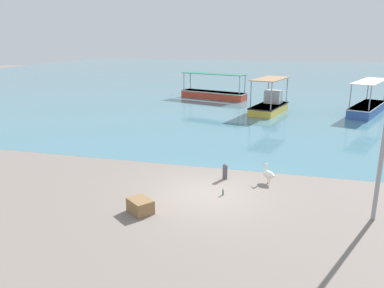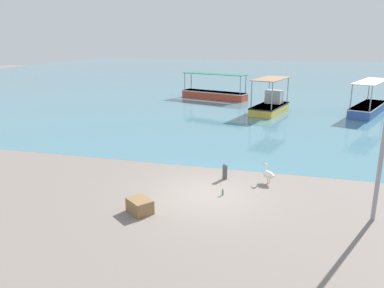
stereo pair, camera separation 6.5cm
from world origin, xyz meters
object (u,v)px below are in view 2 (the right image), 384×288
(fishing_boat_center, at_px, (270,105))
(fishing_boat_near_left, at_px, (368,107))
(pelican, at_px, (268,174))
(cargo_crate, at_px, (140,206))
(fishing_boat_far_left, at_px, (214,93))
(glass_bottle, at_px, (223,192))
(mooring_bollard, at_px, (225,171))

(fishing_boat_center, bearing_deg, fishing_boat_near_left, 10.71)
(fishing_boat_near_left, bearing_deg, pelican, -111.10)
(fishing_boat_center, relative_size, cargo_crate, 5.83)
(fishing_boat_far_left, distance_m, glass_bottle, 23.84)
(fishing_boat_center, distance_m, cargo_crate, 19.69)
(pelican, height_order, cargo_crate, pelican)
(fishing_boat_center, bearing_deg, pelican, -86.66)
(fishing_boat_center, distance_m, glass_bottle, 17.30)
(fishing_boat_center, relative_size, glass_bottle, 18.46)
(fishing_boat_center, xyz_separation_m, pelican, (0.91, -15.56, -0.25))
(pelican, xyz_separation_m, glass_bottle, (-1.57, -1.71, -0.27))
(fishing_boat_near_left, height_order, cargo_crate, fishing_boat_near_left)
(mooring_bollard, bearing_deg, fishing_boat_center, 86.76)
(fishing_boat_far_left, relative_size, fishing_boat_center, 1.37)
(pelican, relative_size, glass_bottle, 2.96)
(fishing_boat_far_left, bearing_deg, mooring_bollard, -77.09)
(fishing_boat_near_left, bearing_deg, fishing_boat_center, -169.29)
(pelican, bearing_deg, mooring_bollard, -179.46)
(fishing_boat_center, distance_m, pelican, 15.59)
(fishing_boat_center, height_order, pelican, fishing_boat_center)
(fishing_boat_near_left, bearing_deg, mooring_bollard, -116.14)
(fishing_boat_center, height_order, mooring_bollard, fishing_boat_center)
(fishing_boat_center, xyz_separation_m, cargo_crate, (-3.11, -19.44, -0.39))
(fishing_boat_near_left, relative_size, mooring_bollard, 9.67)
(mooring_bollard, distance_m, glass_bottle, 1.73)
(fishing_boat_far_left, height_order, pelican, fishing_boat_far_left)
(fishing_boat_near_left, bearing_deg, fishing_boat_far_left, 160.98)
(mooring_bollard, relative_size, glass_bottle, 2.47)
(pelican, bearing_deg, fishing_boat_near_left, 68.90)
(fishing_boat_near_left, xyz_separation_m, fishing_boat_far_left, (-13.29, 4.58, -0.01))
(fishing_boat_near_left, xyz_separation_m, pelican, (-6.55, -16.97, -0.16))
(fishing_boat_near_left, distance_m, cargo_crate, 23.38)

